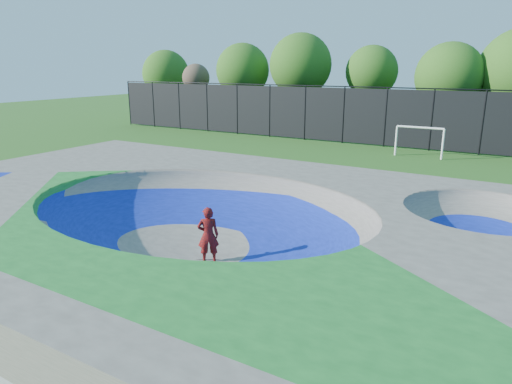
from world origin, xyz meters
TOP-DOWN VIEW (x-y plane):
  - ground at (0.00, 0.00)m, footprint 120.00×120.00m
  - skate_deck at (0.00, 0.00)m, footprint 22.00×14.00m
  - skater at (0.92, -0.77)m, footprint 0.72×0.68m
  - skateboard at (0.92, -0.77)m, footprint 0.77×0.61m
  - soccer_goal at (2.84, 18.26)m, footprint 2.86×0.12m
  - fence at (0.00, 21.00)m, footprint 48.09×0.09m
  - treeline at (3.89, 26.36)m, footprint 53.79×7.53m

SIDE VIEW (x-z plane):
  - ground at x=0.00m, z-range 0.00..0.00m
  - skateboard at x=0.92m, z-range 0.00..0.05m
  - skate_deck at x=0.00m, z-range 0.00..1.50m
  - skater at x=0.92m, z-range 0.00..1.66m
  - soccer_goal at x=2.84m, z-range 0.36..2.25m
  - fence at x=0.00m, z-range 0.08..4.12m
  - treeline at x=3.89m, z-range 0.88..8.92m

